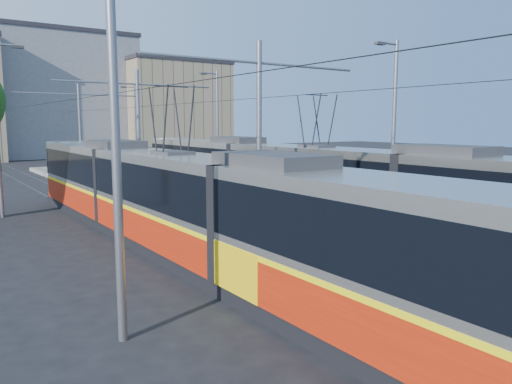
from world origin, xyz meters
TOP-DOWN VIEW (x-y plane):
  - ground at (0.00, 0.00)m, footprint 160.00×160.00m
  - platform at (0.00, 17.00)m, footprint 4.00×50.00m
  - tactile_strip_left at (-1.45, 17.00)m, footprint 0.70×50.00m
  - tactile_strip_right at (1.45, 17.00)m, footprint 0.70×50.00m
  - rails at (0.00, 17.00)m, footprint 8.71×70.00m
  - tram_left at (-3.60, 7.85)m, footprint 2.43×28.04m
  - tram_right at (3.60, 8.88)m, footprint 2.43×31.54m
  - catenary at (0.00, 14.15)m, footprint 9.20×70.00m
  - street_lamps at (-0.00, 21.00)m, footprint 15.18×38.22m
  - shelter at (-0.19, 13.99)m, footprint 0.95×1.31m
  - building_centre at (6.00, 64.00)m, footprint 18.36×14.28m
  - building_right at (20.00, 58.00)m, footprint 14.28×10.20m

SIDE VIEW (x-z plane):
  - ground at x=0.00m, z-range 0.00..0.00m
  - rails at x=0.00m, z-range 0.00..0.03m
  - platform at x=0.00m, z-range 0.00..0.30m
  - tactile_strip_left at x=-1.45m, z-range 0.30..0.31m
  - tactile_strip_right at x=1.45m, z-range 0.30..0.31m
  - shelter at x=-0.19m, z-range 0.36..2.99m
  - tram_left at x=-3.60m, z-range -1.04..4.46m
  - tram_right at x=3.60m, z-range -0.89..4.61m
  - street_lamps at x=0.00m, z-range 0.18..8.18m
  - catenary at x=0.00m, z-range 1.02..8.02m
  - building_right at x=20.00m, z-range 0.01..12.95m
  - building_centre at x=6.00m, z-range 0.01..16.06m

